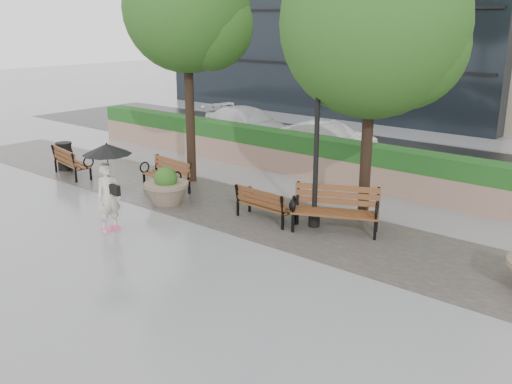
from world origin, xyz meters
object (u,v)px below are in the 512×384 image
Objects in this scene: bench_2 at (265,211)px; trash_bin at (65,157)px; planter_left at (166,190)px; pedestrian at (108,179)px; bench_1 at (166,181)px; lamppost at (316,157)px; car_right at (328,138)px; car_left at (248,124)px; bench_0 at (72,168)px; bench_3 at (335,219)px.

trash_bin reaches higher than bench_2.
planter_left is 2.48m from pedestrian.
trash_bin is (-8.45, -0.38, 0.19)m from bench_2.
bench_1 is 0.44× the size of lamppost.
trash_bin is at bearing 177.10° from planter_left.
bench_1 is at bearing 166.32° from car_right.
car_right is at bearing 54.82° from trash_bin.
car_left reaches higher than car_right.
trash_bin is 9.77m from lamppost.
pedestrian is at bearing 52.51° from bench_2.
trash_bin is at bearing 139.45° from car_right.
car_right reaches higher than trash_bin.
bench_0 is 0.87× the size of pedestrian.
pedestrian is at bearing -137.48° from lamppost.
lamppost is (4.20, 1.10, 1.35)m from planter_left.
bench_0 is 1.13× the size of bench_2.
lamppost reaches higher than car_left.
bench_1 is 5.80m from bench_3.
pedestrian reaches higher than bench_3.
pedestrian is at bearing 166.81° from bench_0.
bench_3 reaches higher than bench_0.
bench_2 is 0.44× the size of car_right.
lamppost is at bearing -119.87° from car_left.
car_left is at bearing 79.33° from trash_bin.
planter_left is (-3.00, -0.65, 0.15)m from bench_2.
bench_2 is at bearing -32.15° from pedestrian.
car_right is (0.04, 8.08, 0.21)m from planter_left.
car_left is (-8.18, 7.01, -1.08)m from lamppost.
bench_3 is at bearing -151.12° from car_right.
trash_bin is at bearing -8.43° from bench_0.
bench_2 is 0.77× the size of pedestrian.
lamppost is at bearing -154.62° from car_right.
bench_1 is 4.01m from bench_2.
bench_3 is at bearing 7.68° from bench_1.
lamppost reaches higher than bench_0.
car_right reaches higher than bench_3.
bench_1 is at bearing -155.14° from bench_0.
planter_left is 0.31× the size of lamppost.
bench_0 reaches higher than bench_1.
pedestrian reaches higher than trash_bin.
lamppost is at bearing -162.27° from bench_0.
bench_3 is (9.34, 1.13, 0.05)m from bench_0.
pedestrian is (6.00, -2.53, 0.85)m from trash_bin.
bench_1 reaches higher than trash_bin.
bench_2 is at bearing -159.78° from lamppost.
car_left is at bearing 116.30° from bench_3.
bench_0 is 9.32m from car_right.
trash_bin is (-10.25, -0.83, 0.12)m from bench_3.
car_left is (-8.77, 7.00, 0.35)m from bench_3.
bench_3 is 1.02× the size of pedestrian.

